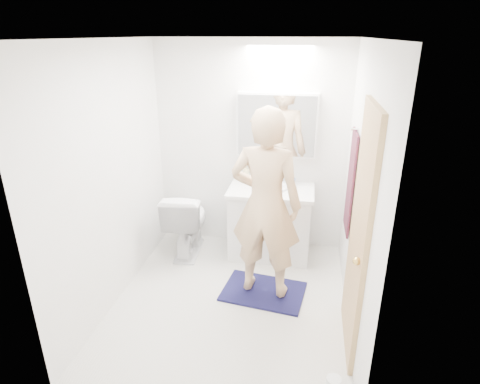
% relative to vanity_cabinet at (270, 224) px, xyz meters
% --- Properties ---
extents(floor, '(2.50, 2.50, 0.00)m').
position_rel_vanity_cabinet_xyz_m(floor, '(-0.28, -0.96, -0.39)').
color(floor, silver).
rests_on(floor, ground).
extents(ceiling, '(2.50, 2.50, 0.00)m').
position_rel_vanity_cabinet_xyz_m(ceiling, '(-0.28, -0.96, 2.01)').
color(ceiling, white).
rests_on(ceiling, floor).
extents(wall_back, '(2.50, 0.00, 2.50)m').
position_rel_vanity_cabinet_xyz_m(wall_back, '(-0.28, 0.29, 0.81)').
color(wall_back, white).
rests_on(wall_back, floor).
extents(wall_front, '(2.50, 0.00, 2.50)m').
position_rel_vanity_cabinet_xyz_m(wall_front, '(-0.28, -2.21, 0.81)').
color(wall_front, white).
rests_on(wall_front, floor).
extents(wall_left, '(0.00, 2.50, 2.50)m').
position_rel_vanity_cabinet_xyz_m(wall_left, '(-1.38, -0.96, 0.81)').
color(wall_left, white).
rests_on(wall_left, floor).
extents(wall_right, '(0.00, 2.50, 2.50)m').
position_rel_vanity_cabinet_xyz_m(wall_right, '(0.82, -0.96, 0.81)').
color(wall_right, white).
rests_on(wall_right, floor).
extents(vanity_cabinet, '(0.90, 0.55, 0.78)m').
position_rel_vanity_cabinet_xyz_m(vanity_cabinet, '(0.00, 0.00, 0.00)').
color(vanity_cabinet, white).
rests_on(vanity_cabinet, floor).
extents(countertop, '(0.95, 0.58, 0.04)m').
position_rel_vanity_cabinet_xyz_m(countertop, '(0.00, -0.00, 0.41)').
color(countertop, white).
rests_on(countertop, vanity_cabinet).
extents(sink_basin, '(0.36, 0.36, 0.03)m').
position_rel_vanity_cabinet_xyz_m(sink_basin, '(0.00, 0.03, 0.45)').
color(sink_basin, white).
rests_on(sink_basin, countertop).
extents(faucet, '(0.02, 0.02, 0.16)m').
position_rel_vanity_cabinet_xyz_m(faucet, '(0.00, 0.22, 0.51)').
color(faucet, silver).
rests_on(faucet, countertop).
extents(medicine_cabinet, '(0.88, 0.14, 0.70)m').
position_rel_vanity_cabinet_xyz_m(medicine_cabinet, '(0.02, 0.21, 1.11)').
color(medicine_cabinet, white).
rests_on(medicine_cabinet, wall_back).
extents(mirror_panel, '(0.84, 0.01, 0.66)m').
position_rel_vanity_cabinet_xyz_m(mirror_panel, '(0.02, 0.13, 1.11)').
color(mirror_panel, silver).
rests_on(mirror_panel, medicine_cabinet).
extents(toilet, '(0.50, 0.80, 0.79)m').
position_rel_vanity_cabinet_xyz_m(toilet, '(-0.96, -0.11, 0.00)').
color(toilet, white).
rests_on(toilet, floor).
extents(bath_rug, '(0.87, 0.65, 0.02)m').
position_rel_vanity_cabinet_xyz_m(bath_rug, '(0.02, -0.78, -0.38)').
color(bath_rug, '#13143D').
rests_on(bath_rug, floor).
extents(person, '(0.72, 0.53, 1.83)m').
position_rel_vanity_cabinet_xyz_m(person, '(0.02, -0.78, 0.57)').
color(person, tan).
rests_on(person, bath_rug).
extents(door, '(0.04, 0.80, 2.00)m').
position_rel_vanity_cabinet_xyz_m(door, '(0.80, -1.31, 0.61)').
color(door, tan).
rests_on(door, wall_right).
extents(door_knob, '(0.06, 0.06, 0.06)m').
position_rel_vanity_cabinet_xyz_m(door_knob, '(0.76, -1.61, 0.56)').
color(door_knob, gold).
rests_on(door_knob, door).
extents(towel, '(0.02, 0.42, 1.00)m').
position_rel_vanity_cabinet_xyz_m(towel, '(0.80, -0.41, 0.71)').
color(towel, '#111C36').
rests_on(towel, wall_right).
extents(towel_hook, '(0.07, 0.02, 0.02)m').
position_rel_vanity_cabinet_xyz_m(towel_hook, '(0.79, -0.41, 1.23)').
color(towel_hook, silver).
rests_on(towel_hook, wall_right).
extents(soap_bottle_a, '(0.12, 0.12, 0.23)m').
position_rel_vanity_cabinet_xyz_m(soap_bottle_a, '(-0.31, 0.15, 0.54)').
color(soap_bottle_a, '#C5B97F').
rests_on(soap_bottle_a, countertop).
extents(soap_bottle_b, '(0.11, 0.11, 0.19)m').
position_rel_vanity_cabinet_xyz_m(soap_bottle_b, '(-0.14, 0.18, 0.53)').
color(soap_bottle_b, '#568FB8').
rests_on(soap_bottle_b, countertop).
extents(toothbrush_cup, '(0.11, 0.11, 0.08)m').
position_rel_vanity_cabinet_xyz_m(toothbrush_cup, '(0.21, 0.16, 0.47)').
color(toothbrush_cup, '#4477CC').
rests_on(toothbrush_cup, countertop).
extents(toilet_paper_roll, '(0.11, 0.11, 0.10)m').
position_rel_vanity_cabinet_xyz_m(toilet_paper_roll, '(0.67, -1.86, -0.34)').
color(toilet_paper_roll, white).
rests_on(toilet_paper_roll, floor).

